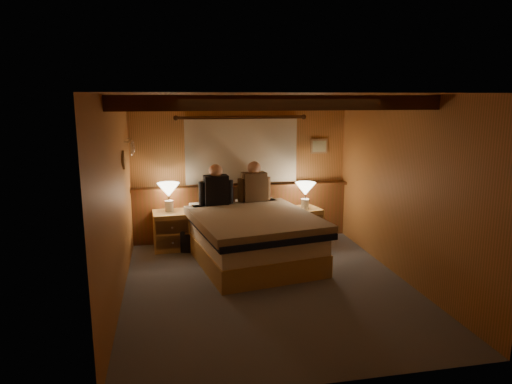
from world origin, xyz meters
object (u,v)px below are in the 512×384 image
object	(u,v)px
lamp_left	(169,192)
person_right	(254,185)
nightstand_left	(171,230)
bed	(252,236)
lamp_right	(305,190)
nightstand_right	(303,226)
duffel_bag	(185,241)
person_left	(216,188)

from	to	relation	value
lamp_left	person_right	xyz separation A→B (m)	(1.36, -0.03, 0.06)
nightstand_left	person_right	world-z (taller)	person_right
bed	lamp_right	size ratio (longest dim) A/B	5.41
nightstand_right	bed	bearing A→B (deg)	-157.52
nightstand_right	lamp_right	size ratio (longest dim) A/B	1.44
lamp_left	duffel_bag	distance (m)	0.82
nightstand_right	lamp_left	bearing A→B (deg)	163.44
nightstand_right	person_right	bearing A→B (deg)	157.51
lamp_left	nightstand_right	bearing A→B (deg)	-4.56
nightstand_left	nightstand_right	bearing A→B (deg)	-6.56
bed	nightstand_left	distance (m)	1.40
nightstand_right	person_left	xyz separation A→B (m)	(-1.42, 0.02, 0.68)
nightstand_right	duffel_bag	xyz separation A→B (m)	(-1.92, 0.01, -0.14)
duffel_bag	bed	bearing A→B (deg)	-17.84
lamp_left	person_left	world-z (taller)	person_left
bed	lamp_left	size ratio (longest dim) A/B	5.18
nightstand_left	lamp_left	xyz separation A→B (m)	(-0.02, 0.05, 0.62)
nightstand_left	lamp_right	world-z (taller)	lamp_right
nightstand_left	duffel_bag	distance (m)	0.28
person_right	bed	bearing A→B (deg)	-111.12
nightstand_right	lamp_left	world-z (taller)	lamp_left
person_left	bed	bearing A→B (deg)	-62.69
bed	lamp_left	xyz separation A→B (m)	(-1.17, 0.84, 0.55)
bed	nightstand_right	world-z (taller)	bed
bed	nightstand_right	xyz separation A→B (m)	(0.98, 0.67, -0.08)
nightstand_left	lamp_right	bearing A→B (deg)	-7.41
nightstand_left	lamp_right	size ratio (longest dim) A/B	1.39
nightstand_right	person_left	distance (m)	1.57
nightstand_left	nightstand_right	distance (m)	2.13
nightstand_left	lamp_right	xyz separation A→B (m)	(2.16, -0.15, 0.59)
bed	duffel_bag	size ratio (longest dim) A/B	4.29
nightstand_left	duffel_bag	bearing A→B (deg)	-30.54
nightstand_left	person_right	distance (m)	1.51
lamp_left	person_left	size ratio (longest dim) A/B	0.68
nightstand_left	person_left	bearing A→B (deg)	-11.38
person_left	duffel_bag	world-z (taller)	person_left
person_right	nightstand_right	bearing A→B (deg)	-18.40
person_right	duffel_bag	size ratio (longest dim) A/B	1.23
nightstand_left	person_left	size ratio (longest dim) A/B	0.90
nightstand_right	person_left	size ratio (longest dim) A/B	0.94
person_left	duffel_bag	xyz separation A→B (m)	(-0.51, -0.01, -0.83)
person_left	person_right	xyz separation A→B (m)	(0.63, 0.13, 0.00)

